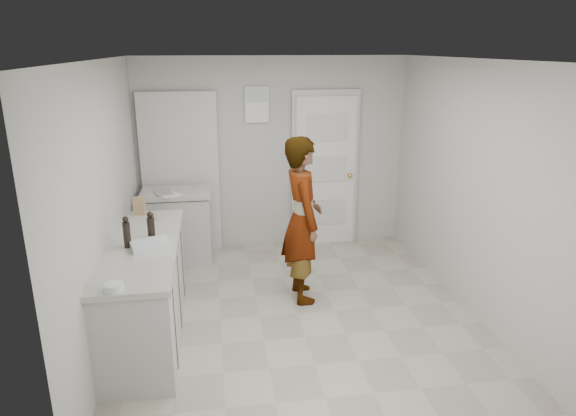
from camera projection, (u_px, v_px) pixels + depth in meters
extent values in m
plane|color=#A29888|center=(297.00, 314.00, 5.24)|extent=(4.00, 4.00, 0.00)
plane|color=#B1AFA7|center=(273.00, 154.00, 6.75)|extent=(3.50, 0.00, 3.50)
plane|color=#B1AFA7|center=(356.00, 292.00, 2.98)|extent=(3.50, 0.00, 3.50)
plane|color=#B1AFA7|center=(106.00, 204.00, 4.61)|extent=(0.00, 4.00, 4.00)
plane|color=#B1AFA7|center=(471.00, 189.00, 5.11)|extent=(0.00, 4.00, 4.00)
plane|color=silver|center=(299.00, 59.00, 4.48)|extent=(4.00, 4.00, 0.00)
cube|color=white|center=(325.00, 172.00, 6.85)|extent=(0.80, 0.05, 2.00)
cube|color=silver|center=(325.00, 169.00, 6.87)|extent=(0.90, 0.04, 2.10)
sphere|color=tan|center=(350.00, 176.00, 6.87)|extent=(0.07, 0.07, 0.07)
cube|color=white|center=(257.00, 105.00, 6.49)|extent=(0.30, 0.02, 0.45)
cube|color=black|center=(181.00, 175.00, 6.62)|extent=(0.90, 0.05, 2.04)
cube|color=silver|center=(181.00, 175.00, 6.59)|extent=(0.98, 0.02, 2.10)
cube|color=silver|center=(146.00, 294.00, 4.71)|extent=(0.60, 1.90, 0.86)
cube|color=black|center=(149.00, 332.00, 4.83)|extent=(0.56, 1.86, 0.08)
cube|color=beige|center=(141.00, 247.00, 4.57)|extent=(0.64, 1.96, 0.05)
cube|color=silver|center=(178.00, 229.00, 6.39)|extent=(0.80, 0.55, 0.86)
cube|color=black|center=(180.00, 258.00, 6.51)|extent=(0.75, 0.54, 0.08)
cube|color=beige|center=(176.00, 193.00, 6.25)|extent=(0.84, 0.61, 0.05)
imported|color=silver|center=(302.00, 220.00, 5.34)|extent=(0.46, 0.67, 1.76)
cube|color=olive|center=(139.00, 206.00, 5.34)|extent=(0.12, 0.07, 0.19)
cylinder|color=#A1865C|center=(154.00, 217.00, 5.18)|extent=(0.05, 0.05, 0.08)
cylinder|color=black|center=(151.00, 229.00, 4.65)|extent=(0.07, 0.07, 0.21)
sphere|color=black|center=(150.00, 215.00, 4.61)|extent=(0.06, 0.06, 0.06)
cylinder|color=black|center=(127.00, 235.00, 4.46)|extent=(0.06, 0.06, 0.23)
sphere|color=black|center=(125.00, 219.00, 4.42)|extent=(0.05, 0.05, 0.05)
cube|color=silver|center=(150.00, 244.00, 4.49)|extent=(0.39, 0.32, 0.06)
cube|color=white|center=(150.00, 245.00, 4.49)|extent=(0.34, 0.27, 0.04)
cylinder|color=silver|center=(114.00, 287.00, 3.70)|extent=(0.14, 0.14, 0.05)
sphere|color=white|center=(111.00, 288.00, 3.68)|extent=(0.05, 0.05, 0.05)
sphere|color=white|center=(117.00, 286.00, 3.71)|extent=(0.05, 0.05, 0.05)
cube|color=white|center=(168.00, 194.00, 6.09)|extent=(0.35, 0.36, 0.01)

